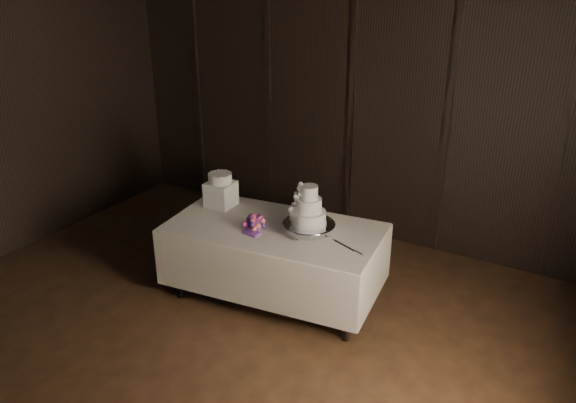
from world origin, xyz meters
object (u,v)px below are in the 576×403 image
at_px(bouquet, 254,222).
at_px(display_table, 274,259).
at_px(box_pedestal, 221,194).
at_px(small_cake, 220,178).
at_px(wedding_cake, 306,209).
at_px(cake_stand, 309,228).

bearing_deg(bouquet, display_table, 37.77).
height_order(box_pedestal, small_cake, small_cake).
distance_m(display_table, wedding_cake, 0.66).
relative_size(cake_stand, bouquet, 1.31).
xyz_separation_m(wedding_cake, bouquet, (-0.45, -0.16, -0.18)).
relative_size(wedding_cake, box_pedestal, 1.41).
height_order(wedding_cake, bouquet, wedding_cake).
bearing_deg(bouquet, small_cake, 155.26).
height_order(bouquet, box_pedestal, box_pedestal).
bearing_deg(wedding_cake, bouquet, -179.25).
bearing_deg(bouquet, box_pedestal, 155.26).
relative_size(display_table, box_pedestal, 8.08).
xyz_separation_m(cake_stand, small_cake, (-1.05, 0.09, 0.25)).
relative_size(cake_stand, box_pedestal, 1.86).
bearing_deg(display_table, small_cake, 161.26).
bearing_deg(bouquet, cake_stand, 20.29).
height_order(bouquet, small_cake, small_cake).
xyz_separation_m(bouquet, box_pedestal, (-0.57, 0.26, 0.07)).
xyz_separation_m(display_table, wedding_cake, (0.31, 0.05, 0.58)).
height_order(display_table, box_pedestal, box_pedestal).
bearing_deg(cake_stand, wedding_cake, -150.26).
distance_m(display_table, small_cake, 0.98).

